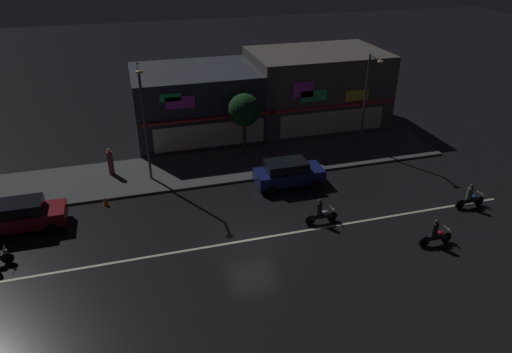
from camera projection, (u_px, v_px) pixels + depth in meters
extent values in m
plane|color=black|center=(252.00, 240.00, 23.98)|extent=(140.00, 140.00, 0.00)
cube|color=beige|center=(252.00, 240.00, 23.98)|extent=(30.29, 0.16, 0.01)
cube|color=#424447|center=(218.00, 166.00, 31.41)|extent=(31.89, 5.16, 0.14)
cube|color=#2D333D|center=(200.00, 102.00, 35.51)|extent=(10.04, 7.21, 5.18)
cube|color=red|center=(209.00, 119.00, 32.35)|extent=(9.54, 0.24, 0.12)
cube|color=#D83FD8|center=(180.00, 102.00, 31.29)|extent=(2.01, 0.08, 0.83)
cube|color=#33E572|center=(170.00, 98.00, 30.94)|extent=(1.42, 0.08, 0.55)
cube|color=beige|center=(210.00, 135.00, 33.01)|extent=(8.03, 0.06, 1.80)
cube|color=#56514C|center=(316.00, 88.00, 37.58)|extent=(10.56, 7.02, 5.93)
cube|color=red|center=(334.00, 106.00, 34.66)|extent=(10.03, 0.24, 0.12)
cube|color=yellow|center=(357.00, 95.00, 34.85)|extent=(1.93, 0.08, 0.83)
cube|color=#33E572|center=(314.00, 96.00, 33.86)|extent=(2.09, 0.08, 0.83)
cube|color=#D83FD8|center=(303.00, 90.00, 33.40)|extent=(1.60, 0.08, 1.18)
cube|color=beige|center=(332.00, 122.00, 35.33)|extent=(8.45, 0.06, 1.80)
cylinder|color=#47494C|center=(145.00, 124.00, 27.98)|extent=(0.16, 0.16, 7.50)
cube|color=#47494C|center=(138.00, 67.00, 25.68)|extent=(0.10, 1.40, 0.10)
ellipsoid|color=#F9E099|center=(139.00, 72.00, 25.12)|extent=(0.44, 0.32, 0.20)
cylinder|color=#47494C|center=(365.00, 103.00, 32.45)|extent=(0.16, 0.16, 6.85)
cube|color=#47494C|center=(375.00, 58.00, 30.30)|extent=(0.10, 1.40, 0.10)
ellipsoid|color=#F9E099|center=(381.00, 62.00, 29.74)|extent=(0.44, 0.32, 0.20)
cylinder|color=brown|center=(111.00, 163.00, 29.85)|extent=(0.37, 0.37, 1.60)
sphere|color=tan|center=(108.00, 150.00, 29.42)|extent=(0.22, 0.22, 0.22)
cylinder|color=#473323|center=(245.00, 138.00, 32.39)|extent=(0.24, 0.24, 2.44)
sphere|color=#143819|center=(244.00, 110.00, 31.39)|extent=(2.24, 2.24, 2.24)
cube|color=maroon|center=(24.00, 218.00, 24.59)|extent=(4.30, 1.78, 0.76)
cube|color=black|center=(16.00, 207.00, 24.22)|extent=(2.58, 1.57, 0.60)
cube|color=#F9F2CC|center=(66.00, 205.00, 25.57)|extent=(0.08, 0.20, 0.12)
cube|color=#F9F2CC|center=(64.00, 216.00, 24.54)|extent=(0.08, 0.20, 0.12)
cylinder|color=black|center=(55.00, 211.00, 25.87)|extent=(0.62, 0.20, 0.62)
cylinder|color=black|center=(52.00, 228.00, 24.36)|extent=(0.62, 0.20, 0.62)
cylinder|color=black|center=(0.00, 219.00, 25.18)|extent=(0.62, 0.20, 0.62)
cube|color=navy|center=(289.00, 175.00, 28.90)|extent=(4.30, 1.78, 0.76)
cube|color=black|center=(286.00, 166.00, 28.53)|extent=(2.58, 1.57, 0.60)
cube|color=#F9F2CC|center=(316.00, 165.00, 29.88)|extent=(0.08, 0.20, 0.12)
cube|color=#F9F2CC|center=(324.00, 174.00, 28.85)|extent=(0.08, 0.20, 0.12)
cylinder|color=black|center=(305.00, 171.00, 30.18)|extent=(0.62, 0.20, 0.62)
cylinder|color=black|center=(315.00, 184.00, 28.67)|extent=(0.62, 0.20, 0.62)
cylinder|color=black|center=(263.00, 177.00, 29.49)|extent=(0.62, 0.20, 0.62)
cylinder|color=black|center=(272.00, 190.00, 27.98)|extent=(0.62, 0.20, 0.62)
cylinder|color=black|center=(446.00, 237.00, 23.66)|extent=(0.60, 0.08, 0.60)
cylinder|color=black|center=(424.00, 241.00, 23.34)|extent=(0.60, 0.10, 0.60)
cube|color=black|center=(436.00, 238.00, 23.45)|extent=(1.30, 0.14, 0.20)
ellipsoid|color=red|center=(440.00, 234.00, 23.40)|extent=(0.44, 0.26, 0.24)
cube|color=black|center=(433.00, 236.00, 23.34)|extent=(0.56, 0.22, 0.10)
cylinder|color=slate|center=(447.00, 229.00, 23.39)|extent=(0.03, 0.60, 0.03)
sphere|color=white|center=(448.00, 230.00, 23.46)|extent=(0.14, 0.14, 0.14)
cylinder|color=#232328|center=(435.00, 229.00, 23.16)|extent=(0.32, 0.32, 0.70)
sphere|color=#333338|center=(437.00, 222.00, 22.94)|extent=(0.22, 0.22, 0.22)
cylinder|color=black|center=(332.00, 216.00, 25.41)|extent=(0.60, 0.08, 0.60)
cylinder|color=black|center=(310.00, 220.00, 25.10)|extent=(0.60, 0.10, 0.60)
cube|color=black|center=(321.00, 217.00, 25.21)|extent=(1.30, 0.14, 0.20)
ellipsoid|color=#B2B7BC|center=(325.00, 213.00, 25.15)|extent=(0.44, 0.26, 0.24)
cube|color=black|center=(318.00, 215.00, 25.09)|extent=(0.56, 0.22, 0.10)
cylinder|color=slate|center=(332.00, 208.00, 25.14)|extent=(0.03, 0.60, 0.03)
sphere|color=white|center=(333.00, 209.00, 25.21)|extent=(0.14, 0.14, 0.14)
cylinder|color=#232328|center=(319.00, 208.00, 24.92)|extent=(0.32, 0.32, 0.70)
sphere|color=#333338|center=(320.00, 201.00, 24.70)|extent=(0.22, 0.22, 0.22)
cylinder|color=black|center=(7.00, 258.00, 22.14)|extent=(0.60, 0.08, 0.60)
cylinder|color=slate|center=(3.00, 249.00, 21.87)|extent=(0.03, 0.60, 0.03)
sphere|color=white|center=(6.00, 250.00, 21.94)|extent=(0.14, 0.14, 0.14)
cylinder|color=black|center=(479.00, 201.00, 26.87)|extent=(0.60, 0.08, 0.60)
cylinder|color=black|center=(460.00, 204.00, 26.56)|extent=(0.60, 0.10, 0.60)
cube|color=black|center=(470.00, 201.00, 26.67)|extent=(1.30, 0.14, 0.20)
ellipsoid|color=#1E4CB2|center=(474.00, 197.00, 26.61)|extent=(0.44, 0.26, 0.24)
cube|color=black|center=(468.00, 199.00, 26.55)|extent=(0.56, 0.22, 0.10)
cylinder|color=slate|center=(480.00, 193.00, 26.60)|extent=(0.03, 0.60, 0.03)
sphere|color=white|center=(481.00, 194.00, 26.67)|extent=(0.14, 0.14, 0.14)
cylinder|color=#4C664C|center=(470.00, 193.00, 26.37)|extent=(0.32, 0.32, 0.70)
sphere|color=#333338|center=(472.00, 186.00, 26.16)|extent=(0.22, 0.22, 0.22)
cone|color=orange|center=(105.00, 201.00, 26.88)|extent=(0.36, 0.36, 0.55)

